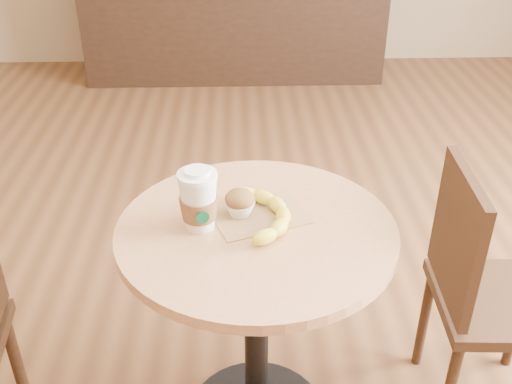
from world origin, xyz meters
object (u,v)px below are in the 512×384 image
(chair_right, at_px, (483,290))
(muffin, at_px, (240,203))
(cafe_table, at_px, (256,288))
(banana, at_px, (264,214))
(coffee_cup, at_px, (199,202))

(chair_right, height_order, muffin, chair_right)
(cafe_table, height_order, muffin, muffin)
(muffin, bearing_deg, banana, -27.24)
(coffee_cup, xyz_separation_m, muffin, (0.10, 0.05, -0.04))
(cafe_table, distance_m, coffee_cup, 0.32)
(cafe_table, bearing_deg, chair_right, 5.17)
(cafe_table, relative_size, chair_right, 0.88)
(coffee_cup, bearing_deg, muffin, 13.47)
(cafe_table, distance_m, chair_right, 0.68)
(cafe_table, height_order, chair_right, chair_right)
(cafe_table, xyz_separation_m, muffin, (-0.04, 0.06, 0.24))
(chair_right, relative_size, coffee_cup, 5.05)
(coffee_cup, height_order, banana, coffee_cup)
(chair_right, xyz_separation_m, muffin, (-0.71, -0.00, 0.32))
(coffee_cup, height_order, muffin, coffee_cup)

